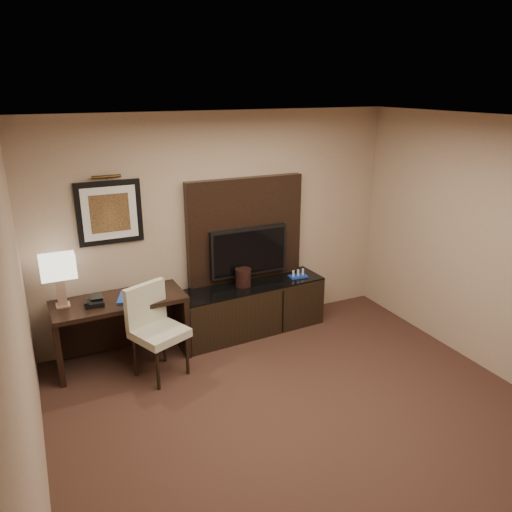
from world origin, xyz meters
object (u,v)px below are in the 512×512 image
minibar_tray (298,274)px  credenza (252,308)px  desk (122,330)px  desk_chair (160,332)px  table_lamp (60,282)px  desk_phone (94,301)px  ice_bucket (243,277)px  tv (249,251)px

minibar_tray → credenza: bearing=177.9°
desk → desk_chair: bearing=-58.5°
minibar_tray → desk_chair: bearing=-165.6°
table_lamp → desk_chair: bearing=-31.7°
desk_phone → minibar_tray: 2.53m
desk → table_lamp: (-0.57, 0.07, 0.65)m
table_lamp → minibar_tray: bearing=-0.9°
table_lamp → desk_phone: table_lamp is taller
credenza → ice_bucket: ice_bucket is taller
desk_phone → ice_bucket: bearing=7.7°
credenza → desk_phone: bearing=179.7°
table_lamp → minibar_tray: 2.85m
credenza → tv: tv is taller
credenza → table_lamp: table_lamp is taller
desk → credenza: desk is taller
table_lamp → minibar_tray: size_ratio=2.39×
credenza → table_lamp: 2.30m
tv → credenza: bearing=-96.3°
desk → ice_bucket: size_ratio=6.49×
credenza → desk_chair: (-1.31, -0.52, 0.19)m
desk_phone → minibar_tray: desk_phone is taller
desk_chair → minibar_tray: size_ratio=4.44×
desk → desk_phone: bearing=-170.5°
tv → ice_bucket: size_ratio=4.58×
table_lamp → desk_phone: 0.40m
credenza → table_lamp: size_ratio=3.34×
tv → desk: bearing=-173.4°
desk → table_lamp: size_ratio=2.58×
credenza → ice_bucket: bearing=171.1°
table_lamp → desk_phone: (0.31, -0.12, -0.23)m
ice_bucket → minibar_tray: ice_bucket is taller
desk → desk_chair: size_ratio=1.39×
desk_phone → ice_bucket: 1.77m
minibar_tray → table_lamp: bearing=179.1°
tv → desk_chair: bearing=-153.5°
tv → minibar_tray: (0.62, -0.16, -0.35)m
desk_chair → ice_bucket: size_ratio=4.67×
tv → minibar_tray: size_ratio=4.34×
ice_bucket → credenza: bearing=-5.4°
desk → minibar_tray: (2.26, 0.03, 0.30)m
desk_chair → minibar_tray: bearing=-8.9°
desk_phone → minibar_tray: size_ratio=0.84×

